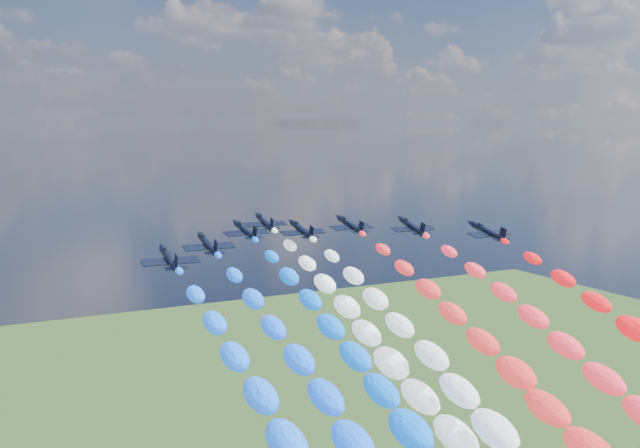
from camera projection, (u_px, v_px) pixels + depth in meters
jet_0 at (169, 258)px, 119.15m from camera, size 9.35×12.50×5.31m
jet_1 at (208, 244)px, 132.99m from camera, size 9.15×12.36×5.31m
jet_2 at (245, 230)px, 150.08m from camera, size 9.55×12.64×5.31m
trail_2 at (397, 428)px, 105.17m from camera, size 5.86×104.12×44.56m
jet_3 at (302, 230)px, 150.76m from camera, size 8.97×12.23×5.31m
trail_3 at (476, 426)px, 105.85m from camera, size 5.86×104.12×44.56m
jet_4 at (265, 222)px, 162.83m from camera, size 9.50×12.61×5.31m
trail_4 at (407, 395)px, 117.91m from camera, size 5.86×104.12×44.56m
jet_5 at (350, 225)px, 158.07m from camera, size 9.24×12.42×5.31m
trail_5 at (533, 407)px, 113.16m from camera, size 5.86×104.12×44.56m
jet_6 at (412, 226)px, 155.78m from camera, size 9.63×12.69×5.31m
trail_6 at (623, 413)px, 110.87m from camera, size 5.86×104.12×44.56m
jet_7 at (488, 232)px, 148.34m from camera, size 9.37×12.51×5.31m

